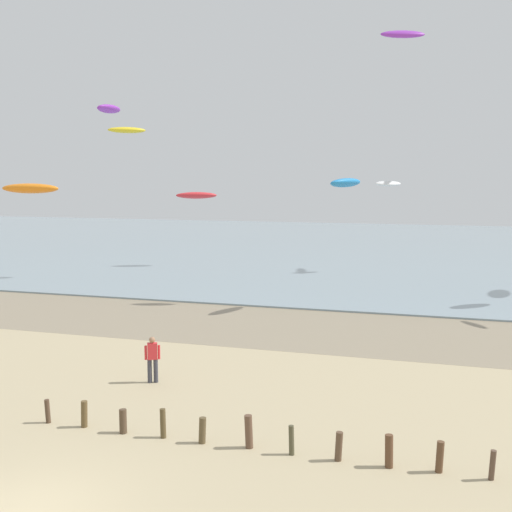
% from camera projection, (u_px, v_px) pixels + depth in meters
% --- Properties ---
extents(wet_sand_strip, '(120.00, 8.91, 0.01)m').
position_uv_depth(wet_sand_strip, '(265.00, 326.00, 32.58)').
color(wet_sand_strip, gray).
rests_on(wet_sand_strip, ground).
extents(sea, '(160.00, 70.00, 0.10)m').
position_uv_depth(sea, '(365.00, 246.00, 70.05)').
color(sea, '#7F939E').
rests_on(sea, ground).
extents(groyne_near, '(16.80, 0.34, 0.95)m').
position_uv_depth(groyne_near, '(305.00, 441.00, 17.28)').
color(groyne_near, '#4D3929').
rests_on(groyne_near, ground).
extents(person_mid_beach, '(0.52, 0.36, 1.71)m').
position_uv_depth(person_mid_beach, '(152.00, 358.00, 23.43)').
color(person_mid_beach, '#383842').
rests_on(person_mid_beach, ground).
extents(kite_aloft_1, '(2.74, 2.29, 0.46)m').
position_uv_depth(kite_aloft_1, '(127.00, 130.00, 46.56)').
color(kite_aloft_1, yellow).
extents(kite_aloft_2, '(2.73, 1.67, 0.67)m').
position_uv_depth(kite_aloft_2, '(403.00, 34.00, 36.87)').
color(kite_aloft_2, purple).
extents(kite_aloft_5, '(2.25, 1.98, 0.58)m').
position_uv_depth(kite_aloft_5, '(388.00, 184.00, 49.71)').
color(kite_aloft_5, white).
extents(kite_aloft_7, '(3.58, 2.31, 0.70)m').
position_uv_depth(kite_aloft_7, '(196.00, 195.00, 53.55)').
color(kite_aloft_7, red).
extents(kite_aloft_8, '(1.31, 3.38, 0.85)m').
position_uv_depth(kite_aloft_8, '(109.00, 109.00, 50.34)').
color(kite_aloft_8, purple).
extents(kite_aloft_10, '(2.00, 3.04, 0.70)m').
position_uv_depth(kite_aloft_10, '(346.00, 183.00, 35.62)').
color(kite_aloft_10, '#2384D1').
extents(kite_aloft_11, '(3.61, 1.52, 0.71)m').
position_uv_depth(kite_aloft_11, '(30.00, 188.00, 36.88)').
color(kite_aloft_11, orange).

